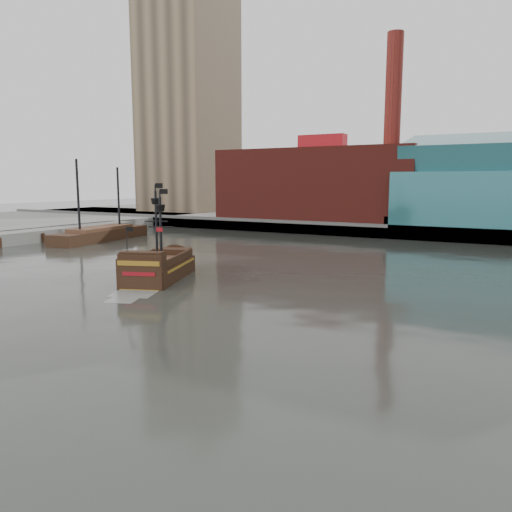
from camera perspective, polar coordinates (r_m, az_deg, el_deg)
The scene contains 7 objects.
ground at distance 34.95m, azimuth -3.57°, elevation -8.68°, with size 400.00×400.00×0.00m, color #252723.
promenade_far at distance 121.73m, azimuth 20.66°, elevation 3.58°, with size 220.00×60.00×2.00m, color slate.
seawall at distance 92.75m, azimuth 17.87°, elevation 2.53°, with size 220.00×1.00×2.60m, color #4C4C49.
pier at distance 96.20m, azimuth -23.32°, elevation 2.26°, with size 6.00×40.00×2.00m, color slate.
skyline at distance 114.21m, azimuth 23.38°, elevation 15.00°, with size 149.00×45.00×62.00m.
pirate_ship at distance 54.06m, azimuth -11.04°, elevation -1.59°, with size 9.14×15.14×10.89m.
docked_vessel at distance 92.04m, azimuth -17.28°, elevation 2.28°, with size 7.84×21.96×14.61m.
Camera 1 is at (18.18, -28.01, 10.33)m, focal length 35.00 mm.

